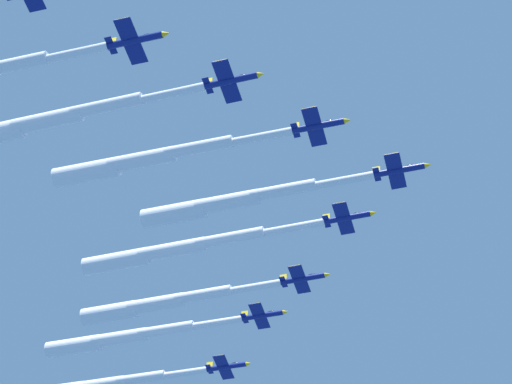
{
  "coord_description": "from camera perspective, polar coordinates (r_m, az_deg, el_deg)",
  "views": [
    {
      "loc": [
        104.72,
        -71.47,
        47.9
      ],
      "look_at": [
        0.0,
        0.0,
        166.99
      ],
      "focal_mm": 68.66,
      "sensor_mm": 36.0,
      "label": 1
    }
  ],
  "objects": [
    {
      "name": "jet_port_inner",
      "position": [
        189.16,
        -4.89,
        -3.39
      ],
      "size": [
        46.39,
        39.03,
        3.77
      ],
      "color": "navy"
    },
    {
      "name": "jet_lead",
      "position": [
        174.41,
        -1.58,
        -0.6
      ],
      "size": [
        41.76,
        35.66,
        3.75
      ],
      "color": "navy"
    },
    {
      "name": "jet_port_outer",
      "position": [
        213.76,
        -7.92,
        -8.43
      ],
      "size": [
        42.71,
        36.9,
        3.77
      ],
      "color": "navy"
    },
    {
      "name": "jet_starboard_inner",
      "position": [
        169.46,
        -6.58,
        1.86
      ],
      "size": [
        41.86,
        36.15,
        3.78
      ],
      "color": "navy"
    },
    {
      "name": "jet_port_mid",
      "position": [
        199.04,
        -5.78,
        -6.51
      ],
      "size": [
        41.45,
        35.05,
        3.74
      ],
      "color": "navy"
    },
    {
      "name": "jet_starboard_mid",
      "position": [
        166.37,
        -12.0,
        4.08
      ],
      "size": [
        43.39,
        36.49,
        3.82
      ],
      "color": "navy"
    }
  ]
}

